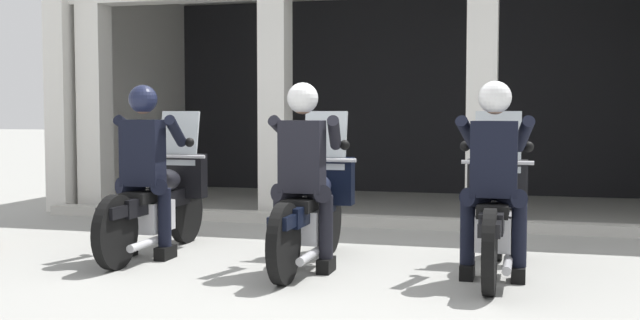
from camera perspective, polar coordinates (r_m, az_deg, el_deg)
ground_plane at (r=9.77m, az=4.22°, el=-4.32°), size 80.00×80.00×0.00m
station_building at (r=11.54m, az=6.01°, el=7.28°), size 8.82×4.06×3.37m
kerb_strip at (r=9.14m, az=3.42°, el=-4.49°), size 8.32×0.24×0.12m
motorcycle_left at (r=7.53m, az=-11.70°, el=-2.92°), size 0.62×2.04×1.35m
police_officer_left at (r=7.24m, az=-12.76°, el=0.29°), size 0.63×0.61×1.58m
motorcycle_center at (r=6.80m, az=-0.55°, el=-3.54°), size 0.62×2.04×1.35m
police_officer_center at (r=6.49m, az=-1.24°, el=-0.00°), size 0.63×0.61×1.58m
motorcycle_right at (r=6.62m, az=12.74°, el=-3.83°), size 0.62×2.04×1.35m
police_officer_right at (r=6.30m, az=12.67°, el=-0.20°), size 0.63×0.61×1.58m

